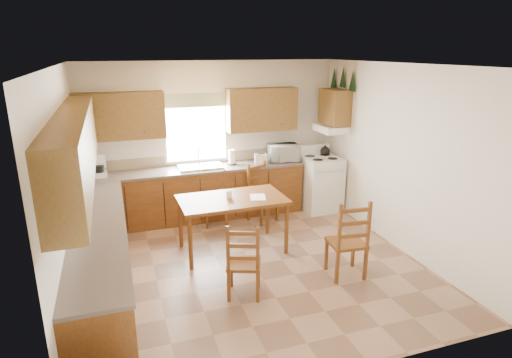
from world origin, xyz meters
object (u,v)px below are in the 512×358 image
object	(u,v)px
dining_table	(232,224)
chair_near_left	(244,259)
chair_far_right	(263,193)
chair_far_left	(216,199)
stove	(320,184)
microwave	(283,153)
chair_near_right	(347,238)

from	to	relation	value
dining_table	chair_near_left	bearing A→B (deg)	-100.34
chair_near_left	chair_far_right	size ratio (longest dim) A/B	0.95
chair_far_left	chair_far_right	size ratio (longest dim) A/B	0.92
chair_near_left	chair_far_right	bearing A→B (deg)	-94.32
chair_near_left	chair_far_left	size ratio (longest dim) A/B	1.03
stove	dining_table	xyz separation A→B (m)	(-2.01, -1.13, -0.08)
chair_far_right	dining_table	bearing A→B (deg)	-153.26
chair_far_left	dining_table	bearing A→B (deg)	-78.19
microwave	chair_far_left	world-z (taller)	microwave
chair_near_left	chair_far_left	bearing A→B (deg)	-74.14
dining_table	chair_near_left	distance (m)	1.23
microwave	chair_far_right	xyz separation A→B (m)	(-0.56, -0.48, -0.57)
microwave	chair_far_left	size ratio (longest dim) A/B	0.54
microwave	dining_table	size ratio (longest dim) A/B	0.33
dining_table	chair_far_right	bearing A→B (deg)	47.79
chair_near_right	chair_far_right	size ratio (longest dim) A/B	1.06
chair_near_left	dining_table	bearing A→B (deg)	-78.38
chair_far_left	chair_far_right	world-z (taller)	chair_far_right
stove	dining_table	bearing A→B (deg)	-151.20
chair_near_right	chair_near_left	bearing A→B (deg)	6.71
chair_far_left	stove	bearing A→B (deg)	15.15
chair_near_left	stove	bearing A→B (deg)	-112.38
microwave	chair_far_right	distance (m)	0.93
stove	chair_far_right	xyz separation A→B (m)	(-1.20, -0.20, 0.02)
dining_table	chair_far_left	distance (m)	1.01
microwave	chair_near_right	distance (m)	2.66
microwave	chair_near_left	xyz separation A→B (m)	(-1.57, -2.62, -0.59)
chair_far_left	chair_far_right	bearing A→B (deg)	6.01
microwave	chair_near_right	xyz separation A→B (m)	(-0.16, -2.60, -0.54)
microwave	chair_near_left	size ratio (longest dim) A/B	0.52
dining_table	chair_near_left	size ratio (longest dim) A/B	1.59
stove	chair_near_right	size ratio (longest dim) A/B	0.91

